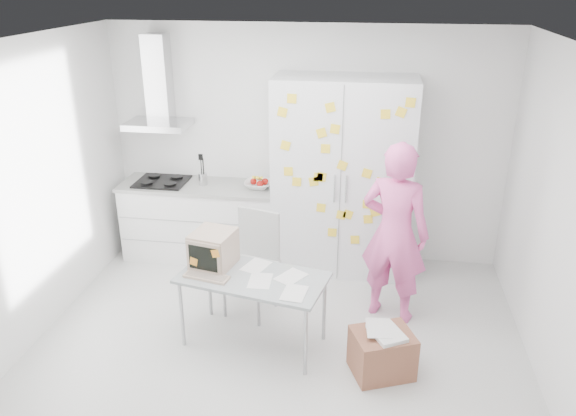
# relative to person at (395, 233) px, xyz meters

# --- Properties ---
(floor) EXTENTS (4.50, 4.00, 0.02)m
(floor) POSITION_rel_person_xyz_m (-1.01, -0.75, -0.91)
(floor) COLOR silver
(floor) RESTS_ON ground
(walls) EXTENTS (4.52, 4.01, 2.70)m
(walls) POSITION_rel_person_xyz_m (-1.01, -0.03, 0.45)
(walls) COLOR white
(walls) RESTS_ON ground
(ceiling) EXTENTS (4.50, 4.00, 0.02)m
(ceiling) POSITION_rel_person_xyz_m (-1.01, -0.75, 1.80)
(ceiling) COLOR white
(ceiling) RESTS_ON walls
(counter_run) EXTENTS (1.84, 0.63, 1.28)m
(counter_run) POSITION_rel_person_xyz_m (-2.21, 0.95, -0.43)
(counter_run) COLOR white
(counter_run) RESTS_ON ground
(range_hood) EXTENTS (0.70, 0.48, 1.01)m
(range_hood) POSITION_rel_person_xyz_m (-2.66, 1.09, 1.06)
(range_hood) COLOR silver
(range_hood) RESTS_ON walls
(tall_cabinet) EXTENTS (1.50, 0.68, 2.20)m
(tall_cabinet) POSITION_rel_person_xyz_m (-0.56, 0.92, 0.20)
(tall_cabinet) COLOR silver
(tall_cabinet) RESTS_ON ground
(person) EXTENTS (0.76, 0.62, 1.80)m
(person) POSITION_rel_person_xyz_m (0.00, 0.00, 0.00)
(person) COLOR pink
(person) RESTS_ON ground
(desk) EXTENTS (1.40, 0.89, 1.03)m
(desk) POSITION_rel_person_xyz_m (-1.49, -0.57, -0.12)
(desk) COLOR #939A9D
(desk) RESTS_ON ground
(chair) EXTENTS (0.58, 0.58, 1.04)m
(chair) POSITION_rel_person_xyz_m (-1.36, -0.08, -0.31)
(chair) COLOR #A1A19F
(chair) RESTS_ON ground
(cardboard_box) EXTENTS (0.60, 0.55, 0.43)m
(cardboard_box) POSITION_rel_person_xyz_m (-0.07, -0.91, -0.70)
(cardboard_box) COLOR brown
(cardboard_box) RESTS_ON ground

